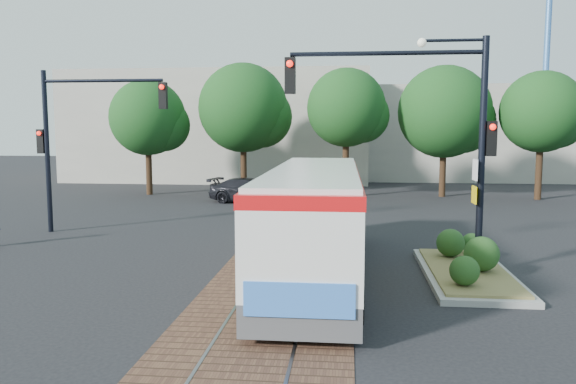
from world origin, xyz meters
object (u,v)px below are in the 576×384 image
object	(u,v)px
parked_car	(251,191)
traffic_island	(467,264)
signal_pole_main	(434,118)
signal_pole_left	(75,129)
city_bus	(315,215)

from	to	relation	value
parked_car	traffic_island	bearing A→B (deg)	-136.10
signal_pole_main	parked_car	world-z (taller)	signal_pole_main
signal_pole_left	parked_car	xyz separation A→B (m)	(4.95, 8.99, -3.22)
traffic_island	signal_pole_left	bearing A→B (deg)	159.64
traffic_island	city_bus	bearing A→B (deg)	-177.45
traffic_island	parked_car	world-z (taller)	parked_car
traffic_island	signal_pole_main	xyz separation A→B (m)	(-0.96, 0.09, 3.83)
traffic_island	parked_car	distance (m)	16.15
city_bus	signal_pole_left	size ratio (longest dim) A/B	1.78
city_bus	signal_pole_main	xyz separation A→B (m)	(3.06, 0.27, 2.57)
signal_pole_left	parked_car	distance (m)	10.76
signal_pole_main	city_bus	bearing A→B (deg)	-174.98
traffic_island	parked_car	size ratio (longest dim) A/B	1.17
city_bus	parked_car	world-z (taller)	city_bus
signal_pole_left	signal_pole_main	bearing A→B (deg)	-21.45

